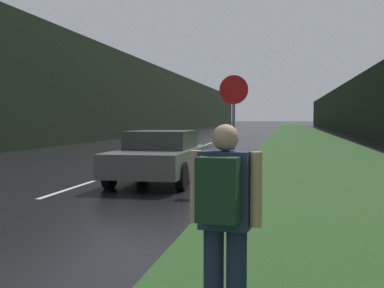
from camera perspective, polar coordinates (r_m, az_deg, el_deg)
grass_verge at (r=41.76m, az=13.19°, el=0.67°), size 6.00×240.00×0.02m
lane_stripe_b at (r=11.88m, az=-14.32°, el=-5.16°), size 0.12×3.00×0.01m
lane_stripe_c at (r=18.40m, az=-4.93°, el=-2.19°), size 0.12×3.00×0.01m
lane_stripe_d at (r=25.19m, az=-0.53°, el=-0.77°), size 0.12×3.00×0.01m
lane_stripe_e at (r=32.06m, az=1.99°, el=0.05°), size 0.12×3.00×0.01m
treeline_far_side at (r=53.78m, az=-4.75°, el=5.16°), size 2.00×140.00×7.35m
treeline_near_side at (r=52.26m, az=19.43°, el=4.18°), size 2.00×140.00×5.75m
stop_sign at (r=11.18m, az=4.95°, el=2.84°), size 0.67×0.07×2.68m
hitchhiker_with_backpack at (r=3.71m, az=3.80°, el=-8.43°), size 0.56×0.44×1.64m
car_passing_near at (r=12.74m, az=-3.79°, el=-1.39°), size 1.98×4.37×1.35m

